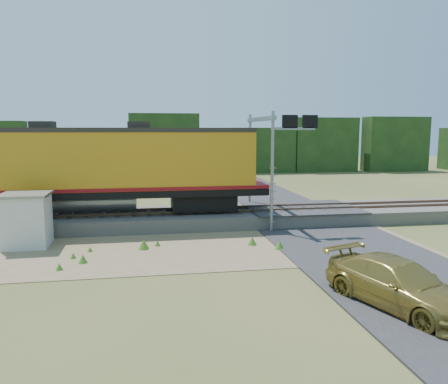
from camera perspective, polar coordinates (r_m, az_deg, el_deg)
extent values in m
plane|color=#475123|center=(21.44, -2.40, -7.56)|extent=(140.00, 140.00, 0.00)
cube|color=slate|center=(27.15, -4.01, -3.38)|extent=(70.00, 5.00, 0.80)
cube|color=brown|center=(26.35, -3.86, -2.66)|extent=(70.00, 0.10, 0.16)
cube|color=brown|center=(27.76, -4.16, -2.12)|extent=(70.00, 0.10, 0.16)
cube|color=#8C7754|center=(21.77, -7.84, -7.35)|extent=(26.00, 8.00, 0.03)
cube|color=#38383A|center=(28.59, 10.09, -2.03)|extent=(7.00, 5.20, 0.06)
cube|color=#38383A|center=(43.93, 3.05, 0.52)|extent=(7.00, 24.00, 0.08)
cube|color=#173212|center=(58.60, -7.13, 5.50)|extent=(36.00, 3.00, 6.50)
cube|color=#173212|center=(72.39, 26.52, 4.99)|extent=(50.00, 3.00, 6.00)
cube|color=black|center=(27.02, -2.76, -1.17)|extent=(3.88, 2.48, 0.97)
cube|color=black|center=(27.01, -17.70, -0.09)|extent=(21.58, 3.24, 0.39)
cylinder|color=gray|center=(27.09, -17.66, -1.17)|extent=(5.93, 1.29, 1.29)
cube|color=#C58817|center=(26.82, -17.87, 3.86)|extent=(19.96, 3.13, 3.34)
cube|color=maroon|center=(26.97, -17.73, 0.59)|extent=(21.58, 3.29, 0.19)
cube|color=#28231E|center=(26.77, -18.04, 7.71)|extent=(19.96, 3.18, 0.26)
cube|color=#28231E|center=(27.16, -22.61, 8.01)|extent=(1.29, 1.08, 0.49)
cube|color=#28231E|center=(26.50, -11.05, 8.49)|extent=(1.29, 1.08, 0.49)
cube|color=silver|center=(23.84, -24.35, -3.49)|extent=(2.12, 2.12, 2.59)
cube|color=gray|center=(23.62, -24.53, -0.30)|extent=(2.33, 2.33, 0.12)
cylinder|color=gray|center=(24.75, 6.31, 2.57)|extent=(0.18, 0.18, 6.85)
cylinder|color=gray|center=(30.15, 3.39, 3.57)|extent=(0.18, 0.18, 6.85)
cube|color=gray|center=(27.35, 4.78, 9.46)|extent=(0.24, 6.20, 0.24)
cube|color=gray|center=(24.99, 9.01, 8.19)|extent=(2.54, 0.15, 0.15)
cube|color=black|center=(24.93, 8.60, 9.10)|extent=(0.88, 0.15, 0.73)
cube|color=black|center=(25.32, 11.16, 9.02)|extent=(0.88, 0.15, 0.73)
imported|color=olive|center=(15.68, 21.83, -11.09)|extent=(3.85, 5.75, 1.55)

